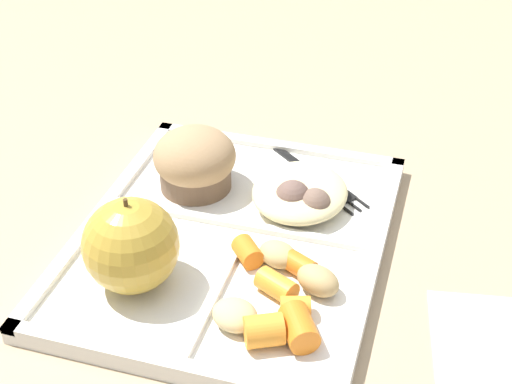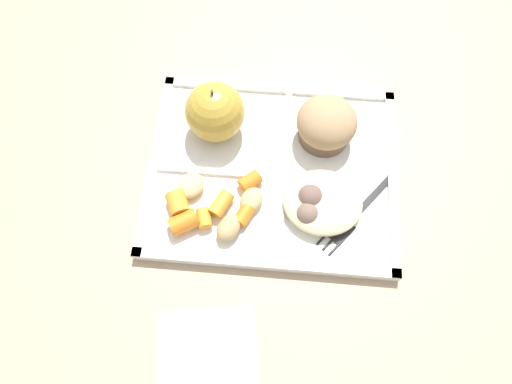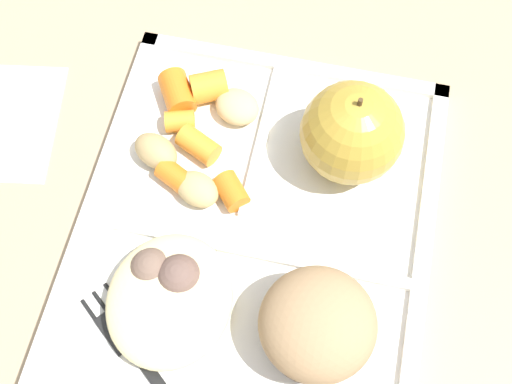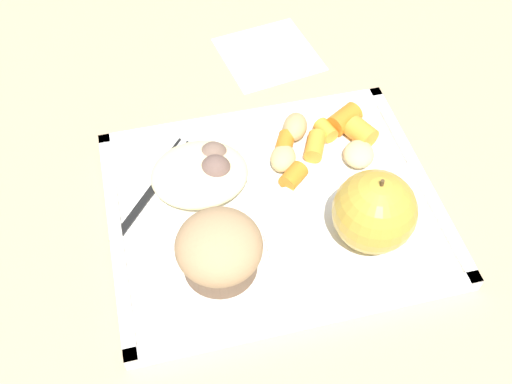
{
  "view_description": "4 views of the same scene",
  "coord_description": "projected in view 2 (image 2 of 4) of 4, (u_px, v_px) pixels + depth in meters",
  "views": [
    {
      "loc": [
        -0.52,
        -0.18,
        0.45
      ],
      "look_at": [
        0.01,
        -0.02,
        0.06
      ],
      "focal_mm": 52.86,
      "sensor_mm": 36.0,
      "label": 1
    },
    {
      "loc": [
        -0.0,
        -0.27,
        0.57
      ],
      "look_at": [
        -0.02,
        -0.05,
        0.05
      ],
      "focal_mm": 31.49,
      "sensor_mm": 36.0,
      "label": 2
    },
    {
      "loc": [
        0.18,
        0.04,
        0.49
      ],
      "look_at": [
        -0.03,
        -0.0,
        0.04
      ],
      "focal_mm": 45.33,
      "sensor_mm": 36.0,
      "label": 3
    },
    {
      "loc": [
        0.11,
        0.36,
        0.52
      ],
      "look_at": [
        0.02,
        -0.0,
        0.03
      ],
      "focal_mm": 42.19,
      "sensor_mm": 36.0,
      "label": 4
    }
  ],
  "objects": [
    {
      "name": "ground",
      "position": [
        275.0,
        174.0,
        0.63
      ],
      "size": [
        6.0,
        6.0,
        0.0
      ],
      "primitive_type": "plane",
      "color": "tan"
    },
    {
      "name": "carrot_slice_tilted",
      "position": [
        224.0,
        204.0,
        0.59
      ],
      "size": [
        0.03,
        0.04,
        0.02
      ],
      "primitive_type": "cylinder",
      "rotation": [
        0.0,
        1.57,
        1.12
      ],
      "color": "orange",
      "rests_on": "lunch_tray"
    },
    {
      "name": "carrot_slice_back",
      "position": [
        181.0,
        204.0,
        0.59
      ],
      "size": [
        0.04,
        0.04,
        0.03
      ],
      "primitive_type": "cylinder",
      "rotation": [
        0.0,
        1.57,
        5.16
      ],
      "color": "orange",
      "rests_on": "lunch_tray"
    },
    {
      "name": "carrot_slice_small",
      "position": [
        187.0,
        223.0,
        0.58
      ],
      "size": [
        0.04,
        0.04,
        0.03
      ],
      "primitive_type": "cylinder",
      "rotation": [
        0.0,
        1.57,
        0.54
      ],
      "color": "orange",
      "rests_on": "lunch_tray"
    },
    {
      "name": "egg_noodle_pile",
      "position": [
        326.0,
        202.0,
        0.59
      ],
      "size": [
        0.1,
        0.09,
        0.03
      ],
      "primitive_type": "ellipsoid",
      "color": "beige",
      "rests_on": "lunch_tray"
    },
    {
      "name": "potato_chunk_large",
      "position": [
        232.0,
        228.0,
        0.58
      ],
      "size": [
        0.04,
        0.05,
        0.02
      ],
      "primitive_type": "ellipsoid",
      "rotation": [
        0.0,
        0.0,
        1.13
      ],
      "color": "tan",
      "rests_on": "lunch_tray"
    },
    {
      "name": "plastic_fork",
      "position": [
        357.0,
        217.0,
        0.59
      ],
      "size": [
        0.11,
        0.13,
        0.0
      ],
      "color": "black",
      "rests_on": "lunch_tray"
    },
    {
      "name": "meatball_center",
      "position": [
        313.0,
        198.0,
        0.59
      ],
      "size": [
        0.04,
        0.04,
        0.04
      ],
      "primitive_type": "sphere",
      "color": "brown",
      "rests_on": "lunch_tray"
    },
    {
      "name": "potato_chunk_golden",
      "position": [
        194.0,
        186.0,
        0.6
      ],
      "size": [
        0.05,
        0.05,
        0.02
      ],
      "primitive_type": "ellipsoid",
      "rotation": [
        0.0,
        0.0,
        1.14
      ],
      "color": "tan",
      "rests_on": "lunch_tray"
    },
    {
      "name": "carrot_slice_near_corner",
      "position": [
        247.0,
        215.0,
        0.59
      ],
      "size": [
        0.03,
        0.03,
        0.02
      ],
      "primitive_type": "cylinder",
      "rotation": [
        0.0,
        1.57,
        1.11
      ],
      "color": "orange",
      "rests_on": "lunch_tray"
    },
    {
      "name": "bran_muffin",
      "position": [
        329.0,
        124.0,
        0.62
      ],
      "size": [
        0.08,
        0.08,
        0.06
      ],
      "color": "brown",
      "rests_on": "lunch_tray"
    },
    {
      "name": "meatball_front",
      "position": [
        311.0,
        214.0,
        0.58
      ],
      "size": [
        0.03,
        0.03,
        0.03
      ],
      "primitive_type": "sphere",
      "color": "#755B4C",
      "rests_on": "lunch_tray"
    },
    {
      "name": "carrot_slice_center",
      "position": [
        207.0,
        219.0,
        0.58
      ],
      "size": [
        0.02,
        0.03,
        0.02
      ],
      "primitive_type": "cylinder",
      "rotation": [
        0.0,
        1.57,
        1.86
      ],
      "color": "orange",
      "rests_on": "lunch_tray"
    },
    {
      "name": "carrot_slice_diagonal",
      "position": [
        253.0,
        181.0,
        0.6
      ],
      "size": [
        0.03,
        0.03,
        0.02
      ],
      "primitive_type": "cylinder",
      "rotation": [
        0.0,
        1.57,
        0.71
      ],
      "color": "orange",
      "rests_on": "lunch_tray"
    },
    {
      "name": "paper_napkin",
      "position": [
        211.0,
        360.0,
        0.53
      ],
      "size": [
        0.14,
        0.14,
        0.0
      ],
      "primitive_type": "cube",
      "rotation": [
        0.0,
        0.0,
        0.16
      ],
      "color": "white",
      "rests_on": "ground"
    },
    {
      "name": "lunch_tray",
      "position": [
        275.0,
        172.0,
        0.63
      ],
      "size": [
        0.34,
        0.28,
        0.02
      ],
      "color": "white",
      "rests_on": "ground"
    },
    {
      "name": "green_apple",
      "position": [
        218.0,
        112.0,
        0.61
      ],
      "size": [
        0.08,
        0.08,
        0.09
      ],
      "color": "#B79333",
      "rests_on": "lunch_tray"
    },
    {
      "name": "potato_chunk_small",
      "position": [
        254.0,
        200.0,
        0.59
      ],
      "size": [
        0.04,
        0.05,
        0.02
      ],
      "primitive_type": "ellipsoid",
      "rotation": [
        0.0,
        0.0,
        4.29
      ],
      "color": "tan",
      "rests_on": "lunch_tray"
    }
  ]
}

